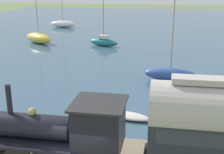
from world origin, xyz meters
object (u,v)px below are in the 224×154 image
Objects in this scene: sailboat_teal at (104,41)px; rowboat_off_pier at (128,116)px; sailboat_blue at (170,74)px; sailboat_yellow at (39,38)px; steam_locomotive at (70,128)px; sailboat_white at (63,24)px.

rowboat_off_pier is (-21.67, -5.96, -0.44)m from sailboat_teal.
sailboat_teal is at bearing 36.81° from sailboat_blue.
sailboat_yellow is 26.80m from rowboat_off_pier.
sailboat_blue is at bearing -4.25° from rowboat_off_pier.
steam_locomotive is 15.18m from sailboat_blue.
sailboat_white reaches higher than sailboat_teal.
steam_locomotive is 2.05× the size of rowboat_off_pier.
steam_locomotive is 0.72× the size of sailboat_yellow.
steam_locomotive is 6.70m from rowboat_off_pier.
sailboat_white is at bearing 37.89° from rowboat_off_pier.
steam_locomotive is 28.14m from sailboat_teal.
rowboat_off_pier is at bearing 166.20° from sailboat_blue.
sailboat_blue is (14.42, -4.48, -1.59)m from steam_locomotive.
sailboat_blue reaches higher than steam_locomotive.
sailboat_teal is 0.99× the size of sailboat_blue.
sailboat_white is at bearing 54.01° from sailboat_teal.
sailboat_blue is 8.73m from rowboat_off_pier.
rowboat_off_pier is at bearing -112.15° from sailboat_yellow.
rowboat_off_pier is (6.12, -1.81, -2.05)m from steam_locomotive.
sailboat_yellow is at bearing 56.32° from sailboat_blue.
sailboat_blue reaches higher than sailboat_yellow.
sailboat_white is at bearing 38.63° from sailboat_yellow.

